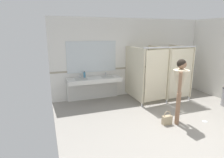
# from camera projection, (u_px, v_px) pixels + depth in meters

# --- Properties ---
(ground_plane) EXTENTS (6.15, 6.85, 0.10)m
(ground_plane) POSITION_uv_depth(u_px,v_px,m) (188.00, 133.00, 4.63)
(ground_plane) COLOR gray
(wall_back) EXTENTS (6.15, 0.12, 2.86)m
(wall_back) POSITION_uv_depth(u_px,v_px,m) (133.00, 57.00, 7.19)
(wall_back) COLOR silver
(wall_back) RESTS_ON ground_plane
(wall_back_tile_band) EXTENTS (6.15, 0.01, 0.06)m
(wall_back_tile_band) POSITION_uv_depth(u_px,v_px,m) (133.00, 67.00, 7.22)
(wall_back_tile_band) COLOR #9E937F
(wall_back_tile_band) RESTS_ON wall_back
(vanity_counter) EXTENTS (1.86, 0.59, 0.95)m
(vanity_counter) POSITION_uv_depth(u_px,v_px,m) (94.00, 83.00, 6.59)
(vanity_counter) COLOR silver
(vanity_counter) RESTS_ON ground_plane
(mirror_panel) EXTENTS (1.76, 0.02, 1.08)m
(mirror_panel) POSITION_uv_depth(u_px,v_px,m) (92.00, 57.00, 6.57)
(mirror_panel) COLOR silver
(mirror_panel) RESTS_ON wall_back
(bathroom_stalls) EXTENTS (1.96, 1.43, 1.92)m
(bathroom_stalls) POSITION_uv_depth(u_px,v_px,m) (161.00, 72.00, 6.60)
(bathroom_stalls) COLOR beige
(bathroom_stalls) RESTS_ON ground_plane
(person_standing) EXTENTS (0.56, 0.56, 1.72)m
(person_standing) POSITION_uv_depth(u_px,v_px,m) (180.00, 83.00, 4.80)
(person_standing) COLOR #8C664C
(person_standing) RESTS_ON ground_plane
(handbag) EXTENTS (0.26, 0.12, 0.37)m
(handbag) POSITION_uv_depth(u_px,v_px,m) (167.00, 120.00, 4.93)
(handbag) COLOR tan
(handbag) RESTS_ON ground_plane
(soap_dispenser) EXTENTS (0.07, 0.07, 0.22)m
(soap_dispenser) POSITION_uv_depth(u_px,v_px,m) (84.00, 75.00, 6.49)
(soap_dispenser) COLOR teal
(soap_dispenser) RESTS_ON vanity_counter
(floor_drain_cover) EXTENTS (0.14, 0.14, 0.01)m
(floor_drain_cover) POSITION_uv_depth(u_px,v_px,m) (205.00, 121.00, 5.11)
(floor_drain_cover) COLOR #B7BABF
(floor_drain_cover) RESTS_ON ground_plane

